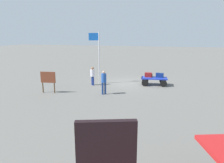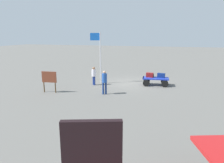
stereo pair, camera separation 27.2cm
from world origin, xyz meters
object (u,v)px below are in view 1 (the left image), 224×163
suitcase_olive (148,75)px  signboard (48,79)px  suitcase_navy (149,75)px  suitcase_grey (160,75)px  flagpole (98,52)px  worker_lead (93,74)px  worker_trailing (104,80)px  luggage_cart (154,80)px

suitcase_olive → signboard: (6.87, 4.80, 0.21)m
suitcase_navy → suitcase_grey: 0.94m
flagpole → suitcase_grey: bearing=-170.7°
suitcase_olive → flagpole: (4.39, 0.76, 1.90)m
flagpole → signboard: bearing=58.5°
worker_lead → signboard: signboard is taller
flagpole → signboard: size_ratio=2.82×
suitcase_grey → flagpole: 5.75m
worker_trailing → suitcase_grey: bearing=-131.9°
suitcase_grey → signboard: bearing=32.2°
suitcase_navy → suitcase_olive: suitcase_olive is taller
suitcase_olive → worker_trailing: (2.75, 4.02, 0.18)m
suitcase_grey → worker_trailing: size_ratio=0.38×
luggage_cart → signboard: (7.37, 4.72, 0.59)m
suitcase_olive → signboard: 8.38m
flagpole → luggage_cart: bearing=-172.2°
suitcase_navy → flagpole: bearing=11.5°
worker_lead → worker_trailing: 3.07m
suitcase_grey → suitcase_olive: size_ratio=1.09×
luggage_cart → suitcase_navy: size_ratio=3.49×
suitcase_navy → suitcase_olive: (0.02, 0.14, 0.06)m
suitcase_olive → worker_trailing: worker_trailing is taller
worker_lead → worker_trailing: bearing=126.9°
luggage_cart → signboard: signboard is taller
worker_lead → suitcase_grey: bearing=-163.1°
suitcase_olive → worker_trailing: 4.87m
worker_lead → flagpole: size_ratio=0.35×
worker_trailing → flagpole: size_ratio=0.39×
flagpole → suitcase_navy: bearing=-168.5°
worker_lead → luggage_cart: bearing=-163.8°
worker_lead → suitcase_olive: bearing=-161.2°
suitcase_navy → suitcase_grey: (-0.94, 0.02, 0.06)m
luggage_cart → signboard: bearing=32.6°
suitcase_olive → suitcase_grey: bearing=-172.8°
luggage_cart → suitcase_navy: 0.61m
luggage_cart → suitcase_navy: suitcase_navy is taller
flagpole → suitcase_olive: bearing=-170.2°
suitcase_grey → signboard: (7.83, 4.92, 0.21)m
worker_lead → signboard: (2.28, 3.24, 0.12)m
worker_trailing → signboard: worker_trailing is taller
suitcase_grey → signboard: size_ratio=0.41×
suitcase_olive → worker_lead: bearing=18.8°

